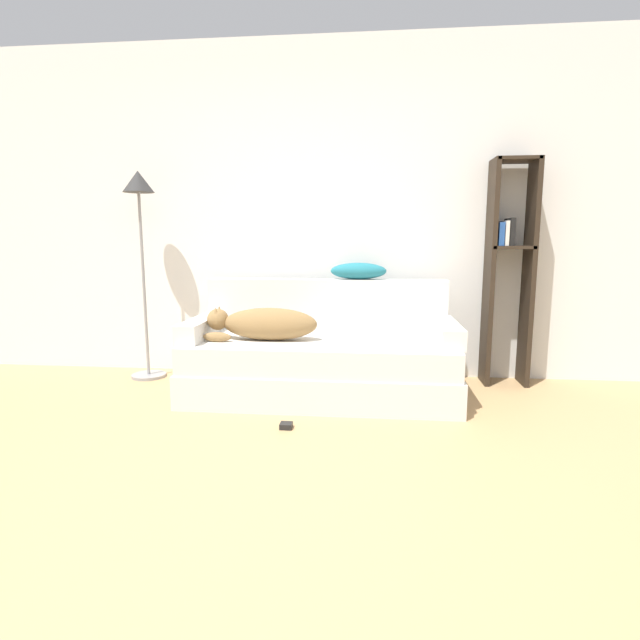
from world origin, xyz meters
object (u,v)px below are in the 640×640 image
(throw_pillow, at_px, (358,271))
(power_adapter, at_px, (286,426))
(bookshelf, at_px, (509,264))
(dog, at_px, (264,324))
(couch, at_px, (321,367))
(laptop, at_px, (351,341))
(floor_lamp, at_px, (140,220))

(throw_pillow, xyz_separation_m, power_adapter, (-0.40, -1.09, -0.87))
(power_adapter, bearing_deg, bookshelf, 36.38)
(throw_pillow, bearing_deg, dog, -142.30)
(couch, relative_size, throw_pillow, 4.39)
(dog, relative_size, power_adapter, 10.83)
(laptop, distance_m, power_adapter, 0.79)
(couch, distance_m, throw_pillow, 0.83)
(couch, relative_size, floor_lamp, 1.15)
(couch, bearing_deg, power_adapter, -102.05)
(couch, distance_m, bookshelf, 1.65)
(couch, relative_size, power_adapter, 26.18)
(laptop, bearing_deg, floor_lamp, 155.35)
(power_adapter, bearing_deg, couch, 77.95)
(throw_pillow, bearing_deg, couch, -121.45)
(bookshelf, height_order, floor_lamp, bookshelf)
(dog, bearing_deg, couch, 13.16)
(bookshelf, bearing_deg, dog, -162.95)
(dog, height_order, power_adapter, dog)
(couch, height_order, throw_pillow, throw_pillow)
(throw_pillow, relative_size, power_adapter, 5.96)
(couch, height_order, floor_lamp, floor_lamp)
(dog, distance_m, floor_lamp, 1.38)
(floor_lamp, bearing_deg, dog, -21.87)
(throw_pillow, bearing_deg, power_adapter, -109.96)
(power_adapter, bearing_deg, laptop, 56.78)
(dog, bearing_deg, power_adapter, -66.48)
(laptop, bearing_deg, dog, 168.04)
(dog, bearing_deg, throw_pillow, 37.70)
(laptop, relative_size, power_adapter, 5.08)
(couch, distance_m, laptop, 0.34)
(laptop, xyz_separation_m, floor_lamp, (-1.70, 0.46, 0.85))
(couch, bearing_deg, bookshelf, 18.13)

